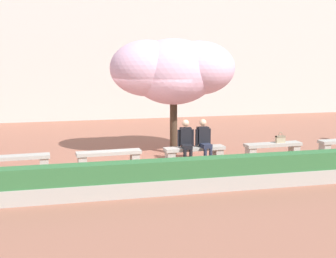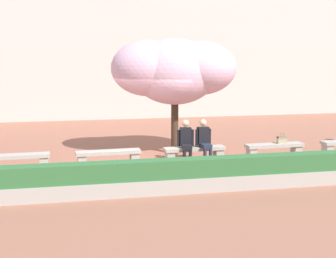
{
  "view_description": "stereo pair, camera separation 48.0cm",
  "coord_description": "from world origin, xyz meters",
  "views": [
    {
      "loc": [
        -2.82,
        -13.38,
        3.24
      ],
      "look_at": [
        0.52,
        0.2,
        1.0
      ],
      "focal_mm": 50.0,
      "sensor_mm": 36.0,
      "label": 1
    },
    {
      "loc": [
        -2.35,
        -13.48,
        3.24
      ],
      "look_at": [
        0.52,
        0.2,
        1.0
      ],
      "focal_mm": 50.0,
      "sensor_mm": 36.0,
      "label": 2
    }
  ],
  "objects": [
    {
      "name": "planter_hedge_foreground",
      "position": [
        0.0,
        -3.02,
        0.39
      ],
      "size": [
        19.83,
        0.5,
        0.8
      ],
      "color": "#ADA89E",
      "rests_on": "ground"
    },
    {
      "name": "person_seated_right",
      "position": [
        1.59,
        -0.05,
        0.7
      ],
      "size": [
        0.51,
        0.71,
        1.29
      ],
      "color": "black",
      "rests_on": "ground"
    },
    {
      "name": "stone_bench_near_west",
      "position": [
        -3.92,
        0.0,
        0.31
      ],
      "size": [
        1.9,
        0.5,
        0.45
      ],
      "color": "#ADA89E",
      "rests_on": "ground"
    },
    {
      "name": "stone_bench_east_end",
      "position": [
        3.92,
        0.0,
        0.31
      ],
      "size": [
        1.9,
        0.5,
        0.45
      ],
      "color": "#ADA89E",
      "rests_on": "ground"
    },
    {
      "name": "ground_plane",
      "position": [
        0.0,
        0.0,
        0.0
      ],
      "size": [
        100.0,
        100.0,
        0.0
      ],
      "primitive_type": "plane",
      "color": "#9E604C"
    },
    {
      "name": "stone_bench_near_east",
      "position": [
        1.31,
        0.0,
        0.31
      ],
      "size": [
        1.9,
        0.5,
        0.45
      ],
      "color": "#ADA89E",
      "rests_on": "ground"
    },
    {
      "name": "stone_bench_center",
      "position": [
        -1.31,
        0.0,
        0.31
      ],
      "size": [
        1.9,
        0.5,
        0.45
      ],
      "color": "#ADA89E",
      "rests_on": "ground"
    },
    {
      "name": "handbag",
      "position": [
        4.17,
        0.01,
        0.58
      ],
      "size": [
        0.3,
        0.15,
        0.34
      ],
      "color": "tan",
      "rests_on": "stone_bench_east_end"
    },
    {
      "name": "person_seated_left",
      "position": [
        1.02,
        -0.05,
        0.7
      ],
      "size": [
        0.51,
        0.71,
        1.29
      ],
      "color": "black",
      "rests_on": "ground"
    },
    {
      "name": "cherry_tree_main",
      "position": [
        0.98,
        1.28,
        2.75
      ],
      "size": [
        4.05,
        2.57,
        3.74
      ],
      "color": "#473323",
      "rests_on": "ground"
    },
    {
      "name": "building_facade",
      "position": [
        0.0,
        11.85,
        4.23
      ],
      "size": [
        29.89,
        4.0,
        8.46
      ],
      "primitive_type": "cube",
      "color": "beige",
      "rests_on": "ground"
    }
  ]
}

